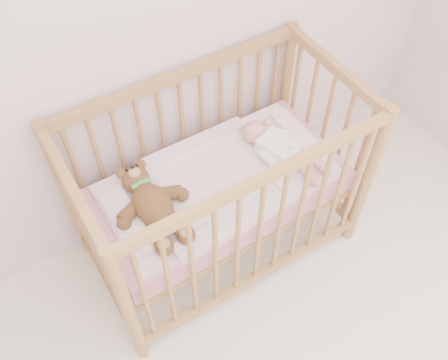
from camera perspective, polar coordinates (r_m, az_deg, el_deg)
wall_back at (r=2.05m, az=-16.07°, el=17.15°), size 4.00×0.02×2.70m
crib at (r=2.46m, az=-0.61°, el=-0.95°), size 1.36×0.76×1.00m
mattress at (r=2.47m, az=-0.61°, el=-1.16°), size 1.22×0.62×0.13m
blanket at (r=2.41m, az=-0.62°, el=-0.09°), size 1.10×0.58×0.06m
baby at (r=2.47m, az=6.28°, el=3.89°), size 0.40×0.58×0.13m
teddy_bear at (r=2.24m, az=-8.12°, el=-2.81°), size 0.37×0.53×0.15m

